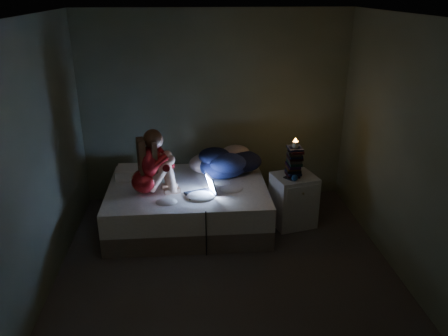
{
  "coord_description": "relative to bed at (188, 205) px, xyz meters",
  "views": [
    {
      "loc": [
        -0.35,
        -3.95,
        2.83
      ],
      "look_at": [
        0.05,
        1.0,
        0.8
      ],
      "focal_mm": 35.54,
      "sensor_mm": 36.0,
      "label": 1
    }
  ],
  "objects": [
    {
      "name": "wall_front",
      "position": [
        0.4,
        -3.01,
        1.03
      ],
      "size": [
        3.6,
        0.02,
        2.6
      ],
      "primitive_type": "cube",
      "color": "#495340",
      "rests_on": "ground"
    },
    {
      "name": "pillow",
      "position": [
        -0.67,
        0.32,
        0.34
      ],
      "size": [
        0.46,
        0.33,
        0.13
      ],
      "primitive_type": "cube",
      "color": "white",
      "rests_on": "bed"
    },
    {
      "name": "laptop",
      "position": [
        0.15,
        -0.28,
        0.39
      ],
      "size": [
        0.4,
        0.34,
        0.24
      ],
      "primitive_type": null,
      "rotation": [
        0.0,
        0.0,
        0.32
      ],
      "color": "black",
      "rests_on": "bed"
    },
    {
      "name": "blue_orb",
      "position": [
        1.25,
        -0.24,
        0.44
      ],
      "size": [
        0.08,
        0.08,
        0.08
      ],
      "primitive_type": "sphere",
      "color": "navy",
      "rests_on": "nightstand"
    },
    {
      "name": "candle",
      "position": [
        1.31,
        -0.09,
        0.79
      ],
      "size": [
        0.07,
        0.07,
        0.08
      ],
      "primitive_type": "cylinder",
      "color": "beige",
      "rests_on": "book_stack"
    },
    {
      "name": "wall_left",
      "position": [
        -1.41,
        -1.1,
        1.03
      ],
      "size": [
        0.02,
        3.8,
        2.6
      ],
      "primitive_type": "cube",
      "color": "#495340",
      "rests_on": "ground"
    },
    {
      "name": "wall_right",
      "position": [
        2.21,
        -1.1,
        1.03
      ],
      "size": [
        0.02,
        3.8,
        2.6
      ],
      "primitive_type": "cube",
      "color": "#495340",
      "rests_on": "ground"
    },
    {
      "name": "phone",
      "position": [
        1.22,
        -0.16,
        0.4
      ],
      "size": [
        0.12,
        0.16,
        0.01
      ],
      "primitive_type": "cube",
      "rotation": [
        0.0,
        0.0,
        0.43
      ],
      "color": "black",
      "rests_on": "nightstand"
    },
    {
      "name": "clothes_pile",
      "position": [
        0.47,
        0.3,
        0.47
      ],
      "size": [
        0.71,
        0.58,
        0.4
      ],
      "primitive_type": null,
      "rotation": [
        0.0,
        0.0,
        -0.06
      ],
      "color": "navy",
      "rests_on": "bed"
    },
    {
      "name": "wall_back",
      "position": [
        0.4,
        0.81,
        1.03
      ],
      "size": [
        3.6,
        0.02,
        2.6
      ],
      "primitive_type": "cube",
      "color": "#495340",
      "rests_on": "ground"
    },
    {
      "name": "bed",
      "position": [
        0.0,
        0.0,
        0.0
      ],
      "size": [
        1.96,
        1.47,
        0.54
      ],
      "primitive_type": null,
      "color": "beige",
      "rests_on": "ground"
    },
    {
      "name": "floor",
      "position": [
        0.4,
        -1.1,
        -0.28
      ],
      "size": [
        3.6,
        3.8,
        0.02
      ],
      "primitive_type": "cube",
      "color": "#3F3A36",
      "rests_on": "ground"
    },
    {
      "name": "book_stack",
      "position": [
        1.31,
        -0.09,
        0.57
      ],
      "size": [
        0.19,
        0.25,
        0.35
      ],
      "primitive_type": null,
      "color": "black",
      "rests_on": "nightstand"
    },
    {
      "name": "nightstand",
      "position": [
        1.33,
        -0.1,
        0.06
      ],
      "size": [
        0.59,
        0.55,
        0.67
      ],
      "primitive_type": "cube",
      "rotation": [
        0.0,
        0.0,
        0.24
      ],
      "color": "silver",
      "rests_on": "ground"
    },
    {
      "name": "woman",
      "position": [
        -0.5,
        -0.2,
        0.67
      ],
      "size": [
        0.56,
        0.43,
        0.8
      ],
      "primitive_type": null,
      "rotation": [
        0.0,
        0.0,
        0.25
      ],
      "color": "maroon",
      "rests_on": "bed"
    },
    {
      "name": "ceiling",
      "position": [
        0.4,
        -1.1,
        2.34
      ],
      "size": [
        3.6,
        3.8,
        0.02
      ],
      "primitive_type": "cube",
      "color": "silver",
      "rests_on": "ground"
    }
  ]
}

